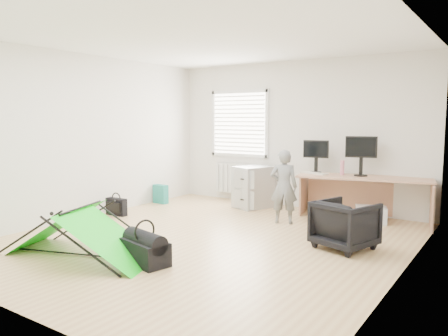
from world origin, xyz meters
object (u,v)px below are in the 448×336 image
Objects in this scene: duffel_bag at (145,252)px; thermos at (342,168)px; filing_cabinet at (253,187)px; monitor_left at (316,161)px; office_chair at (345,225)px; laptop_bag at (116,207)px; desk at (363,198)px; storage_crate at (371,215)px; person at (284,187)px; monitor_right at (361,161)px; kite at (82,232)px.

thermos is at bearing 86.91° from duffel_bag.
monitor_left is at bearing 27.86° from filing_cabinet.
office_chair is 3.89m from laptop_bag.
office_chair is at bearing 1.38° from laptop_bag.
monitor_left is at bearing 166.22° from desk.
office_chair is 1.45× the size of storage_crate.
filing_cabinet is 1.64× the size of storage_crate.
storage_crate is 3.79m from duffel_bag.
person is 1.91× the size of duffel_bag.
desk is 4.84× the size of monitor_left.
monitor_right is at bearing 143.24° from storage_crate.
person is at bearing -144.47° from storage_crate.
thermos is at bearing 170.56° from monitor_right.
person reaches higher than storage_crate.
laptop_bag is at bearing -153.22° from storage_crate.
person is 2.96× the size of laptop_bag.
desk is at bearing -158.53° from person.
office_chair is 2.51m from duffel_bag.
monitor_left is at bearing 171.47° from storage_crate.
monitor_right is 3.95m from duffel_bag.
duffel_bag is at bearing 58.20° from person.
monitor_left is at bearing -39.57° from office_chair.
monitor_left reaches higher than desk.
kite is (-1.86, -3.82, -0.54)m from thermos.
monitor_left is at bearing 167.61° from monitor_right.
thermos is (0.46, -0.00, -0.09)m from monitor_left.
thermos reaches higher than kite.
monitor_left reaches higher than storage_crate.
person is at bearing -17.84° from filing_cabinet.
filing_cabinet is at bearing 171.74° from desk.
monitor_right reaches higher than duffel_bag.
duffel_bag is (-1.69, -1.85, -0.18)m from office_chair.
kite is 2.24m from laptop_bag.
person reaches higher than kite.
monitor_left is 0.77m from monitor_right.
monitor_left reaches higher than kite.
office_chair is at bearing -92.26° from desk.
monitor_left is 4.11m from kite.
laptop_bag is at bearing 157.65° from duffel_bag.
thermos is 1.94m from office_chair.
person is at bearing -147.81° from desk.
thermos reaches higher than storage_crate.
filing_cabinet is 3.51m from duffel_bag.
laptop_bag is at bearing 108.74° from kite.
monitor_right is at bearing 128.25° from desk.
desk is 2.00m from filing_cabinet.
thermos is 1.16m from person.
laptop_bag is (-2.63, -1.09, -0.44)m from person.
person reaches higher than office_chair.
filing_cabinet is 2.02m from monitor_right.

